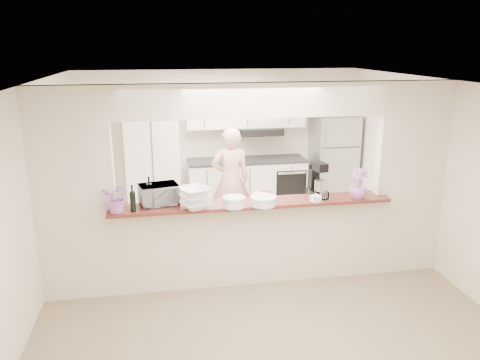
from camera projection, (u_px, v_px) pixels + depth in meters
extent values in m
plane|color=gray|center=(251.00, 281.00, 5.98)|extent=(6.00, 6.00, 0.00)
cube|color=beige|center=(232.00, 234.00, 7.45)|extent=(5.00, 2.90, 0.01)
cube|color=silver|center=(75.00, 197.00, 5.30)|extent=(0.90, 0.15, 2.50)
cube|color=silver|center=(409.00, 180.00, 5.97)|extent=(0.90, 0.15, 2.50)
cube|color=silver|center=(252.00, 100.00, 5.34)|extent=(3.20, 0.15, 0.40)
cube|color=silver|center=(251.00, 243.00, 5.84)|extent=(3.20, 0.15, 1.05)
cube|color=brown|center=(253.00, 203.00, 5.64)|extent=(3.40, 0.38, 0.04)
cube|color=white|center=(153.00, 157.00, 8.05)|extent=(0.90, 0.60, 2.10)
cube|color=white|center=(247.00, 186.00, 8.49)|extent=(2.10, 0.60, 0.90)
cube|color=#29292B|center=(247.00, 160.00, 8.35)|extent=(2.10, 0.62, 0.04)
cube|color=white|center=(246.00, 106.00, 8.21)|extent=(2.10, 0.35, 0.75)
cube|color=black|center=(261.00, 131.00, 8.27)|extent=(0.75, 0.45, 0.12)
cube|color=black|center=(291.00, 186.00, 8.31)|extent=(0.55, 0.02, 0.55)
cube|color=#B7B7BC|center=(333.00, 161.00, 8.59)|extent=(0.75, 0.70, 1.70)
imported|color=#C96AB8|center=(117.00, 198.00, 5.23)|extent=(0.40, 0.38, 0.35)
cylinder|color=black|center=(150.00, 194.00, 5.51)|extent=(0.07, 0.07, 0.25)
cylinder|color=black|center=(149.00, 180.00, 5.46)|extent=(0.02, 0.02, 0.09)
cylinder|color=black|center=(133.00, 202.00, 5.27)|extent=(0.06, 0.06, 0.23)
cylinder|color=black|center=(132.00, 188.00, 5.23)|extent=(0.02, 0.02, 0.08)
imported|color=#AAABAF|center=(159.00, 195.00, 5.51)|extent=(0.50, 0.39, 0.24)
imported|color=white|center=(195.00, 198.00, 5.37)|extent=(0.44, 0.44, 0.25)
cylinder|color=white|center=(234.00, 202.00, 5.44)|extent=(0.25, 0.25, 0.11)
cylinder|color=white|center=(234.00, 197.00, 5.42)|extent=(0.26, 0.26, 0.01)
cylinder|color=white|center=(263.00, 201.00, 5.50)|extent=(0.30, 0.30, 0.10)
cylinder|color=white|center=(263.00, 197.00, 5.49)|extent=(0.31, 0.31, 0.01)
cylinder|color=maroon|center=(266.00, 195.00, 5.78)|extent=(0.15, 0.15, 0.07)
cylinder|color=tan|center=(260.00, 195.00, 5.76)|extent=(0.14, 0.14, 0.07)
cube|color=silver|center=(319.00, 200.00, 5.67)|extent=(0.28, 0.22, 0.02)
cube|color=white|center=(319.00, 197.00, 5.66)|extent=(0.13, 0.13, 0.06)
cube|color=black|center=(317.00, 193.00, 5.86)|extent=(0.24, 0.32, 0.07)
cube|color=black|center=(314.00, 176.00, 5.90)|extent=(0.14, 0.12, 0.31)
cube|color=black|center=(319.00, 166.00, 5.75)|extent=(0.17, 0.27, 0.10)
cylinder|color=#B7B7BC|center=(320.00, 185.00, 5.77)|extent=(0.14, 0.14, 0.13)
imported|color=#C96CC7|center=(359.00, 184.00, 5.70)|extent=(0.25, 0.25, 0.38)
imported|color=#DCA68F|center=(231.00, 180.00, 7.43)|extent=(0.61, 0.40, 1.67)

